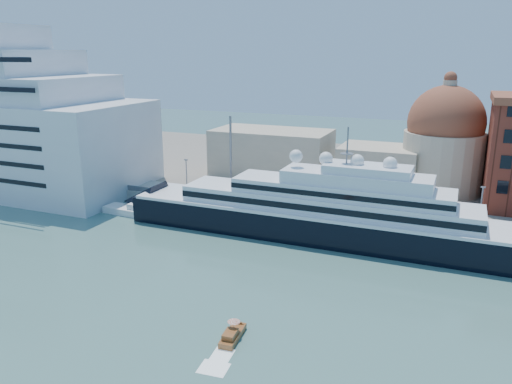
% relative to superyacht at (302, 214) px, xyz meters
% --- Properties ---
extents(ground, '(400.00, 400.00, 0.00)m').
position_rel_superyacht_xyz_m(ground, '(0.55, -23.00, -4.24)').
color(ground, '#376059').
rests_on(ground, ground).
extents(quay, '(180.00, 10.00, 2.50)m').
position_rel_superyacht_xyz_m(quay, '(0.55, 11.00, -2.99)').
color(quay, gray).
rests_on(quay, ground).
extents(land, '(260.00, 72.00, 2.00)m').
position_rel_superyacht_xyz_m(land, '(0.55, 52.00, -3.24)').
color(land, slate).
rests_on(land, ground).
extents(quay_fence, '(180.00, 0.10, 1.20)m').
position_rel_superyacht_xyz_m(quay_fence, '(0.55, 6.50, -1.14)').
color(quay_fence, slate).
rests_on(quay_fence, quay).
extents(superyacht, '(82.25, 11.40, 24.58)m').
position_rel_superyacht_xyz_m(superyacht, '(0.00, 0.00, 0.00)').
color(superyacht, black).
rests_on(superyacht, ground).
extents(service_barge, '(12.39, 4.74, 2.74)m').
position_rel_superyacht_xyz_m(service_barge, '(-37.38, -1.91, -3.45)').
color(service_barge, white).
rests_on(service_barge, ground).
extents(water_taxi, '(2.26, 5.47, 2.53)m').
position_rel_superyacht_xyz_m(water_taxi, '(2.94, -37.30, -3.63)').
color(water_taxi, brown).
rests_on(water_taxi, ground).
extents(church, '(66.00, 18.00, 25.50)m').
position_rel_superyacht_xyz_m(church, '(6.94, 34.72, 6.67)').
color(church, beige).
rests_on(church, land).
extents(lamp_posts, '(120.80, 2.40, 18.00)m').
position_rel_superyacht_xyz_m(lamp_posts, '(-12.12, 9.27, 5.60)').
color(lamp_posts, slate).
rests_on(lamp_posts, quay).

